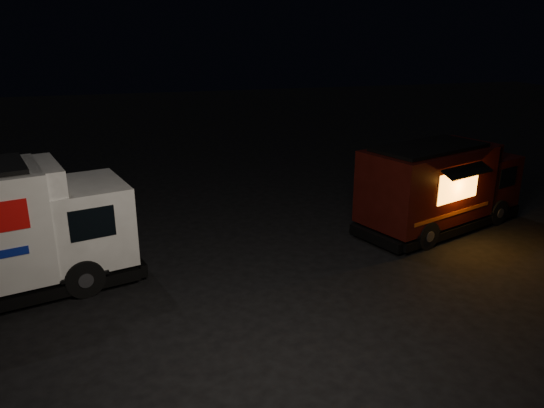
{
  "coord_description": "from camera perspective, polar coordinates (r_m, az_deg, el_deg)",
  "views": [
    {
      "loc": [
        -1.91,
        -10.8,
        5.87
      ],
      "look_at": [
        1.58,
        2.0,
        1.39
      ],
      "focal_mm": 35.0,
      "sensor_mm": 36.0,
      "label": 1
    }
  ],
  "objects": [
    {
      "name": "ground",
      "position": [
        12.44,
        -4.67,
        -9.58
      ],
      "size": [
        80.0,
        80.0,
        0.0
      ],
      "primitive_type": "plane",
      "color": "black",
      "rests_on": "ground"
    },
    {
      "name": "red_truck",
      "position": [
        16.74,
        17.8,
        1.93
      ],
      "size": [
        6.02,
        3.88,
        2.63
      ],
      "primitive_type": null,
      "rotation": [
        0.0,
        0.0,
        0.35
      ],
      "color": "#340C09",
      "rests_on": "ground"
    }
  ]
}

